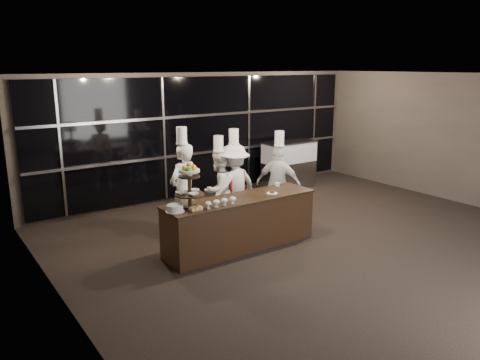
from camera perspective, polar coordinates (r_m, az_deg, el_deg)
room at (r=7.75m, az=15.44°, el=0.93°), size 10.00×10.00×10.00m
window_wall at (r=11.47m, az=-3.89°, el=5.48°), size 8.60×0.10×2.80m
buffet_counter at (r=8.27m, az=0.06°, el=-5.21°), size 2.84×0.74×0.92m
display_stand at (r=7.52m, az=-6.18°, el=-0.31°), size 0.48×0.48×0.74m
compotes at (r=7.64m, az=-2.39°, el=-2.62°), size 0.59×0.11×0.12m
layer_cake at (r=7.44m, az=-7.93°, el=-3.44°), size 0.30×0.30×0.11m
pastry_squares at (r=7.49m, az=-5.42°, el=-3.46°), size 0.19×0.13×0.05m
small_plate at (r=8.42m, az=3.92°, el=-1.56°), size 0.20×0.20×0.05m
chef_cup at (r=8.93m, az=4.59°, el=-0.54°), size 0.08×0.08×0.07m
display_case at (r=12.32m, az=6.00°, el=2.16°), size 1.43×0.62×1.24m
chef_a at (r=8.72m, az=-6.93°, el=-1.19°), size 0.77×0.65×2.09m
chef_b at (r=9.23m, az=-2.59°, el=-1.08°), size 0.89×0.78×1.85m
chef_c at (r=9.25m, az=-0.74°, el=-0.66°), size 1.17×0.79×1.98m
chef_d at (r=9.60m, az=4.71°, el=-0.39°), size 0.85×0.99×1.89m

